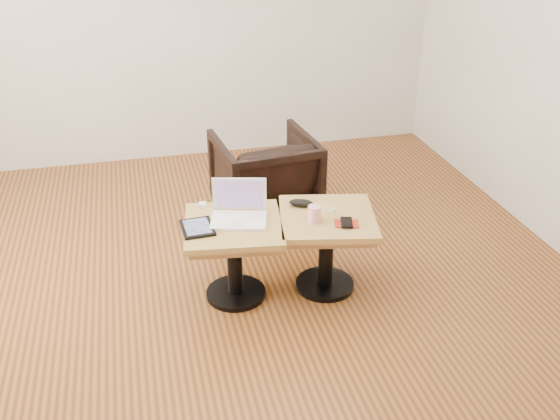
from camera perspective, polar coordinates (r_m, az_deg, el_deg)
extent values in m
cube|color=#4B2C12|center=(3.91, -4.55, -7.33)|extent=(4.50, 4.50, 0.01)
cube|color=#B6AEA1|center=(5.51, -9.31, 18.16)|extent=(4.50, 0.02, 2.70)
cube|color=#B6AEA1|center=(1.36, 10.08, -13.89)|extent=(4.50, 0.02, 2.70)
cylinder|color=black|center=(3.86, -4.05, -7.57)|extent=(0.36, 0.36, 0.03)
cylinder|color=black|center=(3.73, -4.17, -4.63)|extent=(0.09, 0.09, 0.44)
cube|color=brown|center=(3.62, -4.28, -1.97)|extent=(0.57, 0.57, 0.04)
cube|color=olive|center=(3.60, -4.30, -1.45)|extent=(0.62, 0.62, 0.04)
cylinder|color=black|center=(3.93, 4.11, -6.78)|extent=(0.36, 0.36, 0.03)
cylinder|color=black|center=(3.81, 4.22, -3.87)|extent=(0.09, 0.09, 0.44)
cube|color=brown|center=(3.70, 4.33, -1.25)|extent=(0.60, 0.60, 0.04)
cube|color=olive|center=(3.69, 4.35, -0.73)|extent=(0.66, 0.66, 0.04)
cube|color=white|center=(3.60, -3.80, -0.97)|extent=(0.36, 0.29, 0.02)
cube|color=silver|center=(3.63, -3.77, -0.58)|extent=(0.28, 0.17, 0.00)
cube|color=silver|center=(3.54, -3.88, -1.32)|extent=(0.10, 0.08, 0.00)
cube|color=white|center=(3.66, -3.73, 1.50)|extent=(0.31, 0.11, 0.21)
cube|color=maroon|center=(3.66, -3.73, 1.50)|extent=(0.27, 0.09, 0.18)
cube|color=black|center=(3.55, -7.57, -1.62)|extent=(0.19, 0.23, 0.01)
cube|color=#191E38|center=(3.55, -7.58, -1.50)|extent=(0.15, 0.19, 0.00)
cube|color=white|center=(3.79, -7.10, 0.47)|extent=(0.05, 0.05, 0.03)
ellipsoid|color=black|center=(3.76, 1.96, 0.65)|extent=(0.16, 0.12, 0.05)
cylinder|color=#F24D6F|center=(3.59, 3.16, -0.35)|extent=(0.10, 0.10, 0.10)
sphere|color=white|center=(3.73, 4.65, 0.04)|extent=(0.01, 0.01, 0.01)
sphere|color=white|center=(3.75, 4.88, 0.19)|extent=(0.01, 0.01, 0.01)
sphere|color=white|center=(3.74, 4.33, 0.16)|extent=(0.01, 0.01, 0.01)
sphere|color=white|center=(3.73, 5.16, 0.03)|extent=(0.01, 0.01, 0.01)
sphere|color=white|center=(3.71, 4.42, -0.10)|extent=(0.01, 0.01, 0.01)
sphere|color=white|center=(3.71, 4.85, -0.13)|extent=(0.01, 0.01, 0.01)
cylinder|color=white|center=(3.73, 4.65, -0.03)|extent=(0.07, 0.05, 0.00)
cube|color=#A31606|center=(3.59, 6.10, -1.26)|extent=(0.16, 0.13, 0.01)
cube|color=black|center=(3.59, 6.10, -1.14)|extent=(0.10, 0.13, 0.01)
imported|color=black|center=(4.60, -1.40, 3.09)|extent=(0.76, 0.77, 0.64)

